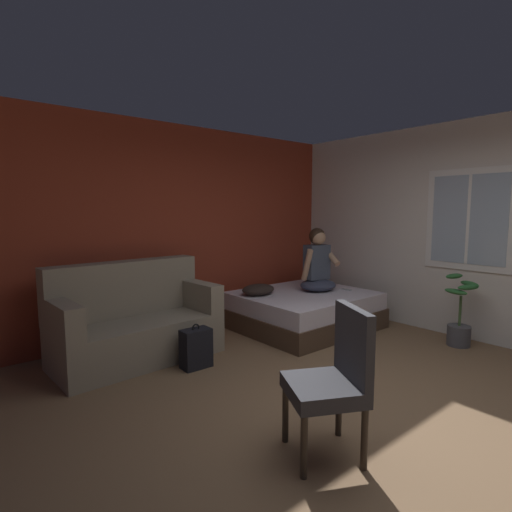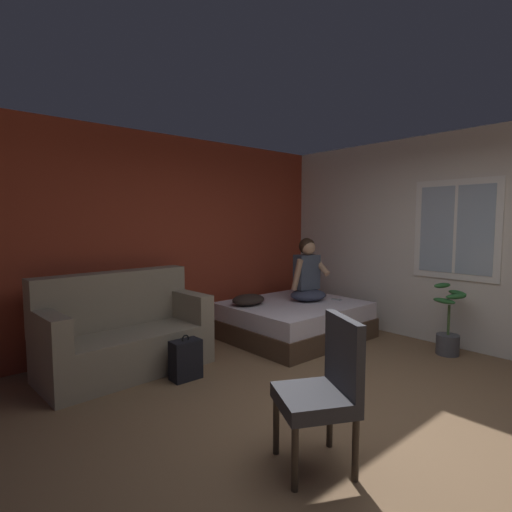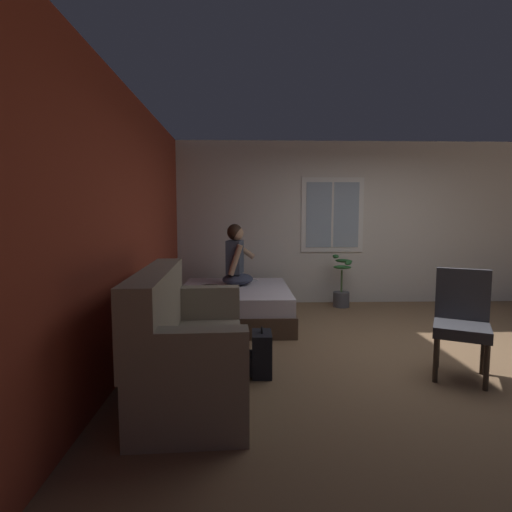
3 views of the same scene
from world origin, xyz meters
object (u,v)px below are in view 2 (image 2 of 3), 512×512
bed (294,320)px  side_chair (325,386)px  throw_pillow (248,300)px  couch (124,334)px  person_seated (307,275)px  backpack (185,360)px  potted_plant (448,330)px  cell_phone (336,299)px

bed → side_chair: size_ratio=1.79×
throw_pillow → bed: bearing=-27.3°
couch → bed: bearing=-9.1°
person_seated → backpack: 2.24m
backpack → potted_plant: bearing=-27.5°
backpack → cell_phone: size_ratio=3.18×
bed → backpack: 1.91m
couch → person_seated: person_seated is taller
cell_phone → throw_pillow: bearing=141.8°
bed → cell_phone: (0.59, -0.26, 0.25)m
side_chair → throw_pillow: (1.39, 2.41, 0.02)m
throw_pillow → potted_plant: (1.43, -2.00, -0.25)m
couch → side_chair: bearing=-83.1°
backpack → throw_pillow: (1.32, 0.58, 0.36)m
bed → throw_pillow: size_ratio=3.66×
bed → cell_phone: cell_phone is taller
throw_pillow → potted_plant: 2.47m
couch → potted_plant: couch is taller
cell_phone → person_seated: bearing=132.0°
throw_pillow → side_chair: bearing=-119.9°
person_seated → bed: bearing=175.7°
bed → person_seated: bearing=-4.3°
bed → potted_plant: 1.91m
backpack → throw_pillow: 1.48m
couch → throw_pillow: size_ratio=3.62×
couch → person_seated: bearing=-8.6°
couch → cell_phone: size_ratio=12.08×
side_chair → cell_phone: (2.55, 1.85, -0.05)m
cell_phone → potted_plant: potted_plant is taller
bed → throw_pillow: 0.71m
person_seated → potted_plant: bearing=-70.1°
throw_pillow → person_seated: bearing=-21.0°
backpack → potted_plant: size_ratio=0.54×
side_chair → cell_phone: size_ratio=6.81×
bed → backpack: bed is taller
cell_phone → potted_plant: bearing=-92.0°
side_chair → potted_plant: (2.81, 0.41, -0.23)m
backpack → potted_plant: (2.75, -1.43, 0.11)m
person_seated → cell_phone: 0.55m
bed → couch: size_ratio=1.01×
cell_phone → backpack: bearing=167.9°
person_seated → throw_pillow: bearing=159.0°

